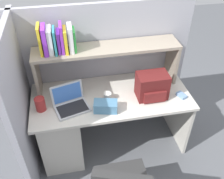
% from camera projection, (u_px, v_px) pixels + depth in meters
% --- Properties ---
extents(ground_plane, '(8.00, 8.00, 0.00)m').
position_uv_depth(ground_plane, '(111.00, 142.00, 3.01)').
color(ground_plane, '#595B60').
extents(desk, '(1.60, 0.70, 0.73)m').
position_uv_depth(desk, '(76.00, 123.00, 2.69)').
color(desk, beige).
rests_on(desk, ground_plane).
extents(cubicle_partition_rear, '(1.84, 0.05, 1.55)m').
position_uv_depth(cubicle_partition_rear, '(105.00, 71.00, 2.81)').
color(cubicle_partition_rear, '#9E9EA8').
rests_on(cubicle_partition_rear, ground_plane).
extents(cubicle_partition_left, '(0.05, 1.06, 1.55)m').
position_uv_depth(cubicle_partition_left, '(23.00, 107.00, 2.35)').
color(cubicle_partition_left, '#9E9EA8').
rests_on(cubicle_partition_left, ground_plane).
extents(overhead_hutch, '(1.44, 0.28, 0.45)m').
position_uv_depth(overhead_hutch, '(107.00, 56.00, 2.48)').
color(overhead_hutch, gray).
rests_on(overhead_hutch, desk).
extents(reference_books_on_shelf, '(0.33, 0.19, 0.27)m').
position_uv_depth(reference_books_on_shelf, '(57.00, 40.00, 2.28)').
color(reference_books_on_shelf, yellow).
rests_on(reference_books_on_shelf, overhead_hutch).
extents(laptop, '(0.36, 0.32, 0.22)m').
position_uv_depth(laptop, '(70.00, 103.00, 2.39)').
color(laptop, '#B7BABF').
rests_on(laptop, desk).
extents(backpack, '(0.30, 0.22, 0.26)m').
position_uv_depth(backpack, '(152.00, 86.00, 2.46)').
color(backpack, '#591919').
rests_on(backpack, desk).
extents(computer_mouse, '(0.09, 0.12, 0.03)m').
position_uv_depth(computer_mouse, '(182.00, 95.00, 2.53)').
color(computer_mouse, '#7299C6').
rests_on(computer_mouse, desk).
extents(paper_cup, '(0.08, 0.08, 0.09)m').
position_uv_depth(paper_cup, '(108.00, 97.00, 2.47)').
color(paper_cup, white).
rests_on(paper_cup, desk).
extents(tissue_box, '(0.24, 0.17, 0.10)m').
position_uv_depth(tissue_box, '(106.00, 106.00, 2.35)').
color(tissue_box, teal).
rests_on(tissue_box, desk).
extents(snack_canister, '(0.10, 0.10, 0.13)m').
position_uv_depth(snack_canister, '(40.00, 104.00, 2.35)').
color(snack_canister, maroon).
rests_on(snack_canister, desk).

